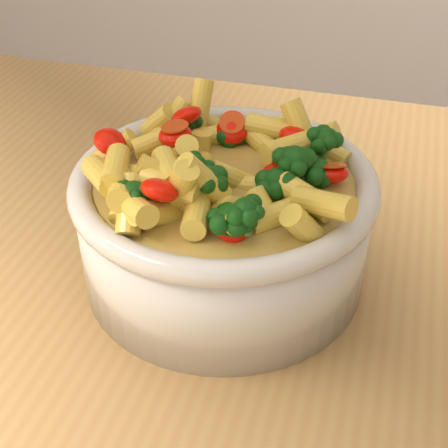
# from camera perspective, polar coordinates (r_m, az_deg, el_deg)

# --- Properties ---
(table) EXTENTS (1.20, 0.80, 0.90)m
(table) POSITION_cam_1_polar(r_m,az_deg,el_deg) (0.59, -12.20, -12.03)
(table) COLOR #A47C46
(table) RESTS_ON ground
(serving_bowl) EXTENTS (0.22, 0.22, 0.10)m
(serving_bowl) POSITION_cam_1_polar(r_m,az_deg,el_deg) (0.47, 0.00, 0.12)
(serving_bowl) COLOR silver
(serving_bowl) RESTS_ON table
(pasta_salad) EXTENTS (0.18, 0.18, 0.04)m
(pasta_salad) POSITION_cam_1_polar(r_m,az_deg,el_deg) (0.44, -0.00, 6.42)
(pasta_salad) COLOR #FFDD50
(pasta_salad) RESTS_ON serving_bowl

